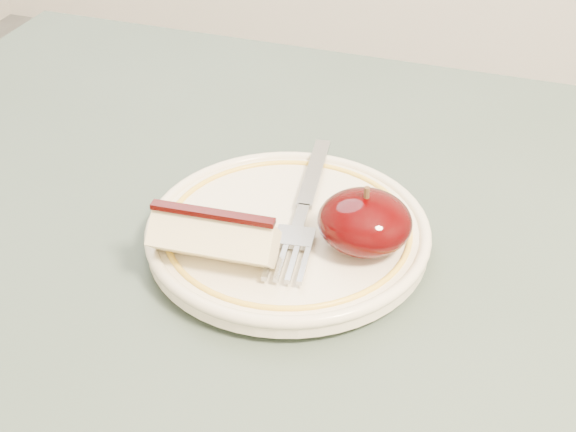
% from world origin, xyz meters
% --- Properties ---
extents(plate, '(0.21, 0.21, 0.02)m').
position_xyz_m(plate, '(-0.02, 0.11, 0.76)').
color(plate, beige).
rests_on(plate, table).
extents(apple_half, '(0.07, 0.06, 0.05)m').
position_xyz_m(apple_half, '(0.03, 0.10, 0.79)').
color(apple_half, black).
rests_on(apple_half, plate).
extents(apple_wedge, '(0.09, 0.04, 0.04)m').
position_xyz_m(apple_wedge, '(-0.06, 0.06, 0.79)').
color(apple_wedge, beige).
rests_on(apple_wedge, plate).
extents(fork, '(0.05, 0.18, 0.00)m').
position_xyz_m(fork, '(-0.02, 0.13, 0.77)').
color(fork, '#979A9F').
rests_on(fork, plate).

